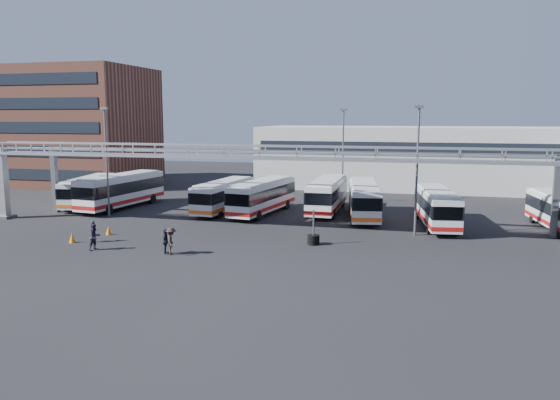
% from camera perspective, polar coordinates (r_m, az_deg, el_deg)
% --- Properties ---
extents(ground, '(140.00, 140.00, 0.00)m').
position_cam_1_polar(ground, '(39.95, -3.85, -4.85)').
color(ground, black).
rests_on(ground, ground).
extents(gantry, '(51.40, 5.15, 7.10)m').
position_cam_1_polar(gantry, '(44.60, -1.51, 3.76)').
color(gantry, gray).
rests_on(gantry, ground).
extents(apartment_building, '(18.00, 15.00, 16.00)m').
position_cam_1_polar(apartment_building, '(81.37, -20.22, 7.23)').
color(apartment_building, brown).
rests_on(apartment_building, ground).
extents(warehouse, '(42.00, 14.00, 8.00)m').
position_cam_1_polar(warehouse, '(74.97, 14.43, 4.34)').
color(warehouse, '#9E9E99').
rests_on(warehouse, ground).
extents(light_pole_left, '(0.70, 0.35, 10.21)m').
position_cam_1_polar(light_pole_left, '(53.19, -17.68, 4.39)').
color(light_pole_left, '#4C4F54').
rests_on(light_pole_left, ground).
extents(light_pole_mid, '(0.70, 0.35, 10.21)m').
position_cam_1_polar(light_pole_mid, '(43.93, 14.15, 3.71)').
color(light_pole_mid, '#4C4F54').
rests_on(light_pole_mid, ground).
extents(light_pole_back, '(0.70, 0.35, 10.21)m').
position_cam_1_polar(light_pole_back, '(59.50, 6.60, 5.16)').
color(light_pole_back, '#4C4F54').
rests_on(light_pole_back, ground).
extents(bus_0, '(4.07, 10.35, 3.07)m').
position_cam_1_polar(bus_0, '(60.75, -19.28, 0.98)').
color(bus_0, silver).
rests_on(bus_0, ground).
extents(bus_1, '(3.93, 11.77, 3.51)m').
position_cam_1_polar(bus_1, '(58.34, -16.25, 1.06)').
color(bus_1, silver).
rests_on(bus_1, ground).
extents(bus_3, '(3.18, 10.38, 3.10)m').
position_cam_1_polar(bus_3, '(54.06, -5.87, 0.55)').
color(bus_3, silver).
rests_on(bus_3, ground).
extents(bus_4, '(4.01, 11.06, 3.28)m').
position_cam_1_polar(bus_4, '(52.68, -1.84, 0.48)').
color(bus_4, silver).
rests_on(bus_4, ground).
extents(bus_5, '(2.67, 10.91, 3.30)m').
position_cam_1_polar(bus_5, '(53.71, 4.96, 0.62)').
color(bus_5, silver).
rests_on(bus_5, ground).
extents(bus_6, '(4.19, 11.20, 3.32)m').
position_cam_1_polar(bus_6, '(51.14, 8.77, 0.16)').
color(bus_6, silver).
rests_on(bus_6, ground).
extents(bus_7, '(3.88, 10.71, 3.18)m').
position_cam_1_polar(bus_7, '(48.60, 16.05, -0.62)').
color(bus_7, silver).
rests_on(bus_7, ground).
extents(bus_9, '(3.61, 10.21, 3.04)m').
position_cam_1_polar(bus_9, '(50.46, 27.14, -1.00)').
color(bus_9, silver).
rests_on(bus_9, ground).
extents(pedestrian_a, '(0.58, 0.70, 1.64)m').
position_cam_1_polar(pedestrian_a, '(43.35, -18.88, -3.12)').
color(pedestrian_a, '#23212A').
rests_on(pedestrian_a, ground).
extents(pedestrian_b, '(0.98, 1.10, 1.88)m').
position_cam_1_polar(pedestrian_b, '(40.74, -18.81, -3.68)').
color(pedestrian_b, '#2A2331').
rests_on(pedestrian_b, ground).
extents(pedestrian_c, '(1.14, 1.40, 1.88)m').
position_cam_1_polar(pedestrian_c, '(38.05, -11.30, -4.23)').
color(pedestrian_c, '#2C201D').
rests_on(pedestrian_c, ground).
extents(pedestrian_d, '(0.67, 1.09, 1.74)m').
position_cam_1_polar(pedestrian_d, '(38.33, -11.88, -4.27)').
color(pedestrian_d, '#19202E').
rests_on(pedestrian_d, ground).
extents(cone_left, '(0.60, 0.60, 0.75)m').
position_cam_1_polar(cone_left, '(43.80, -20.89, -3.70)').
color(cone_left, orange).
rests_on(cone_left, ground).
extents(cone_right, '(0.47, 0.47, 0.70)m').
position_cam_1_polar(cone_right, '(45.80, -17.48, -3.03)').
color(cone_right, orange).
rests_on(cone_right, ground).
extents(tire_stack, '(0.91, 0.91, 2.59)m').
position_cam_1_polar(tire_stack, '(40.40, 3.51, -4.06)').
color(tire_stack, black).
rests_on(tire_stack, ground).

